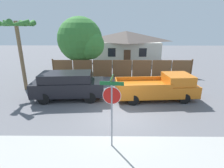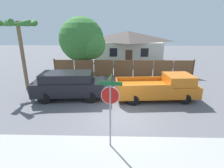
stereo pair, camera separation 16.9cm
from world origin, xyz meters
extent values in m
plane|color=slate|center=(0.00, 0.00, 0.00)|extent=(80.00, 80.00, 0.00)
cube|color=#A3A39E|center=(0.00, -3.60, 0.00)|extent=(36.00, 3.20, 0.01)
cube|color=brown|center=(-5.54, 8.29, 0.86)|extent=(1.91, 0.06, 1.71)
cube|color=brown|center=(-3.55, 8.29, 0.86)|extent=(1.91, 0.06, 1.71)
cube|color=brown|center=(-1.55, 8.29, 0.86)|extent=(1.91, 0.06, 1.71)
cube|color=brown|center=(0.44, 8.29, 0.86)|extent=(1.91, 0.06, 1.71)
cube|color=brown|center=(2.43, 8.29, 0.86)|extent=(1.91, 0.06, 1.71)
cube|color=brown|center=(4.42, 8.29, 0.86)|extent=(1.91, 0.06, 1.71)
cube|color=brown|center=(6.42, 8.29, 0.86)|extent=(1.91, 0.06, 1.71)
cube|color=brown|center=(-6.53, 8.29, 0.91)|extent=(0.12, 0.12, 1.81)
cube|color=brown|center=(7.41, 8.29, 0.91)|extent=(0.12, 0.12, 1.81)
cube|color=beige|center=(1.36, 17.00, 1.44)|extent=(9.03, 5.87, 2.88)
pyramid|color=#514742|center=(1.36, 17.00, 3.59)|extent=(9.75, 6.34, 1.43)
cube|color=black|center=(-0.67, 14.05, 1.67)|extent=(1.00, 0.04, 1.10)
cube|color=black|center=(3.39, 14.05, 1.67)|extent=(1.00, 0.04, 1.10)
cube|color=brown|center=(1.36, 14.05, 1.00)|extent=(0.90, 0.04, 2.00)
cylinder|color=brown|center=(-3.96, 9.91, 0.91)|extent=(0.40, 0.40, 1.83)
sphere|color=#387A33|center=(-3.96, 9.91, 3.58)|extent=(4.68, 4.68, 4.68)
sphere|color=#3C8437|center=(-2.91, 9.32, 3.12)|extent=(3.04, 3.04, 3.04)
cylinder|color=brown|center=(-7.56, 4.43, 2.64)|extent=(0.28, 0.28, 5.28)
cone|color=#387A33|center=(-6.63, 4.43, 5.02)|extent=(0.44, 1.74, 0.70)
cone|color=#387A33|center=(-7.09, 5.24, 5.02)|extent=(1.72, 1.25, 0.70)
cone|color=#387A33|center=(-8.02, 5.24, 5.02)|extent=(1.72, 1.25, 0.70)
cone|color=#387A33|center=(-8.49, 4.43, 5.02)|extent=(0.44, 1.74, 0.70)
cone|color=#387A33|center=(-8.02, 3.63, 5.02)|extent=(1.72, 1.25, 0.70)
cone|color=#387A33|center=(-7.09, 3.63, 5.02)|extent=(1.72, 1.25, 0.70)
cube|color=black|center=(-3.54, 2.50, 0.84)|extent=(4.97, 2.35, 0.94)
cube|color=black|center=(-3.66, 2.49, 1.60)|extent=(3.51, 2.08, 0.58)
cube|color=black|center=(-2.06, 2.61, 1.60)|extent=(0.19, 1.74, 0.49)
cylinder|color=black|center=(-2.12, 3.49, 0.39)|extent=(0.79, 0.22, 0.79)
cylinder|color=black|center=(-1.98, 1.73, 0.39)|extent=(0.79, 0.22, 0.79)
cylinder|color=black|center=(-5.10, 3.26, 0.39)|extent=(0.79, 0.22, 0.79)
cylinder|color=black|center=(-4.97, 1.50, 0.39)|extent=(0.79, 0.22, 0.79)
cube|color=orange|center=(2.50, 2.50, 0.72)|extent=(5.65, 2.46, 0.77)
cube|color=orange|center=(4.01, 2.61, 1.43)|extent=(1.90, 2.01, 0.66)
cube|color=orange|center=(1.49, 3.39, 1.24)|extent=(3.46, 0.35, 0.27)
cube|color=orange|center=(1.64, 1.46, 1.24)|extent=(3.46, 0.35, 0.27)
cube|color=orange|center=(-0.21, 2.29, 1.24)|extent=(0.23, 1.94, 0.27)
cylinder|color=black|center=(4.13, 3.53, 0.35)|extent=(0.71, 0.22, 0.71)
cylinder|color=black|center=(4.27, 1.72, 0.35)|extent=(0.71, 0.22, 0.71)
cylinder|color=black|center=(0.72, 3.27, 0.35)|extent=(0.71, 0.22, 0.71)
cylinder|color=black|center=(0.86, 1.46, 0.35)|extent=(0.71, 0.22, 0.71)
cylinder|color=gray|center=(-0.48, -2.65, 1.35)|extent=(0.07, 0.07, 2.70)
cylinder|color=red|center=(-0.48, -2.65, 2.30)|extent=(0.69, 0.11, 0.69)
cylinder|color=white|center=(-0.48, -2.66, 2.30)|extent=(0.73, 0.10, 0.73)
cube|color=#19602D|center=(-0.48, -2.65, 2.80)|extent=(0.93, 0.14, 0.15)
cube|color=#19602D|center=(-0.48, -2.65, 2.98)|extent=(0.13, 0.84, 0.15)
camera|label=1|loc=(-0.41, -8.96, 4.84)|focal=28.00mm
camera|label=2|loc=(-0.25, -8.96, 4.84)|focal=28.00mm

